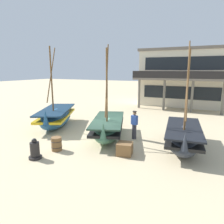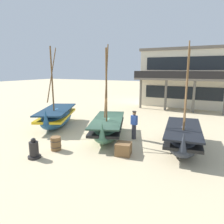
# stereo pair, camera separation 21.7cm
# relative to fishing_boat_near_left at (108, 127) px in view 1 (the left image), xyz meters

# --- Properties ---
(ground_plane) EXTENTS (120.00, 120.00, 0.00)m
(ground_plane) POSITION_rel_fishing_boat_near_left_xyz_m (-0.15, -0.12, -0.65)
(ground_plane) COLOR #CCB78E
(fishing_boat_near_left) EXTENTS (3.17, 4.90, 5.45)m
(fishing_boat_near_left) POSITION_rel_fishing_boat_near_left_xyz_m (0.00, 0.00, 0.00)
(fishing_boat_near_left) COLOR #427056
(fishing_boat_near_left) RESTS_ON ground
(fishing_boat_centre_large) EXTENTS (3.74, 5.16, 5.56)m
(fishing_boat_centre_large) POSITION_rel_fishing_boat_near_left_xyz_m (-4.51, 0.62, 0.06)
(fishing_boat_centre_large) COLOR #23517A
(fishing_boat_centre_large) RESTS_ON ground
(fishing_boat_far_right) EXTENTS (2.26, 4.66, 5.44)m
(fishing_boat_far_right) POSITION_rel_fishing_boat_near_left_xyz_m (4.31, 0.07, 0.01)
(fishing_boat_far_right) COLOR #2D333D
(fishing_boat_far_right) RESTS_ON ground
(fisherman_by_hull) EXTENTS (0.41, 0.31, 1.68)m
(fisherman_by_hull) POSITION_rel_fishing_boat_near_left_xyz_m (1.51, 0.45, 0.19)
(fisherman_by_hull) COLOR #33333D
(fisherman_by_hull) RESTS_ON ground
(capstan_winch) EXTENTS (0.60, 0.60, 0.97)m
(capstan_winch) POSITION_rel_fishing_boat_near_left_xyz_m (-1.71, -4.14, -0.26)
(capstan_winch) COLOR black
(capstan_winch) RESTS_ON ground
(wooden_barrel) EXTENTS (0.56, 0.56, 0.70)m
(wooden_barrel) POSITION_rel_fishing_boat_near_left_xyz_m (-1.45, -2.95, -0.30)
(wooden_barrel) COLOR brown
(wooden_barrel) RESTS_ON ground
(cargo_crate) EXTENTS (0.83, 0.83, 0.60)m
(cargo_crate) POSITION_rel_fishing_boat_near_left_xyz_m (1.87, -1.95, -0.35)
(cargo_crate) COLOR brown
(cargo_crate) RESTS_ON ground
(harbor_building_main) EXTENTS (9.61, 7.30, 6.32)m
(harbor_building_main) POSITION_rel_fishing_boat_near_left_xyz_m (2.56, 14.43, 2.52)
(harbor_building_main) COLOR beige
(harbor_building_main) RESTS_ON ground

